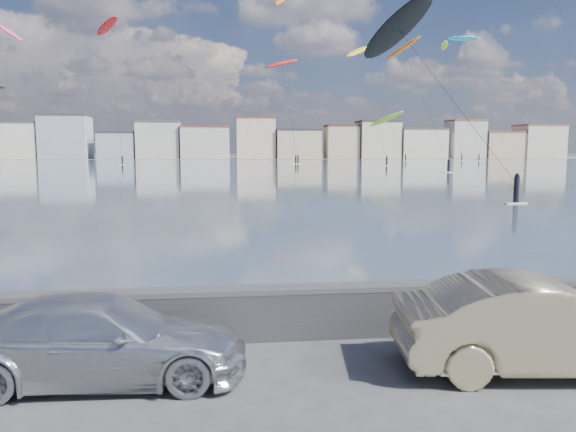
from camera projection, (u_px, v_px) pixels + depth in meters
name	position (u px, v px, depth m)	size (l,w,h in m)	color
ground	(251.00, 405.00, 7.92)	(700.00, 700.00, 0.00)	#333335
bay_water	(225.00, 169.00, 98.14)	(500.00, 177.00, 0.00)	#32424E
far_shore_strip	(223.00, 158.00, 205.13)	(500.00, 60.00, 0.00)	#4C473D
seawall	(243.00, 311.00, 10.51)	(400.00, 0.36, 1.08)	#28282B
far_buildings	(227.00, 141.00, 190.75)	(240.79, 13.26, 14.60)	white
car_silver	(100.00, 339.00, 8.73)	(1.85, 4.55, 1.32)	silver
car_champagne	(543.00, 325.00, 9.05)	(1.63, 4.68, 1.54)	#C7B486
kitesurfer_0	(445.00, 48.00, 167.17)	(6.89, 11.16, 35.54)	#8CD826
kitesurfer_5	(398.00, 29.00, 49.03)	(7.36, 19.03, 17.09)	black
kitesurfer_7	(404.00, 50.00, 95.63)	(6.16, 18.92, 22.85)	orange
kitesurfer_9	(281.00, 2.00, 129.49)	(6.09, 11.32, 40.25)	orange
kitesurfer_12	(282.00, 65.00, 133.14)	(8.46, 8.60, 25.33)	red
kitesurfer_13	(358.00, 53.00, 125.00)	(8.20, 17.09, 27.21)	yellow
kitesurfer_15	(387.00, 119.00, 166.51)	(10.61, 11.87, 15.10)	#8CD826
kitesurfer_16	(464.00, 40.00, 161.50)	(9.58, 8.25, 35.87)	#19BFBF
kitesurfer_18	(10.00, 35.00, 144.53)	(7.34, 9.11, 35.94)	#E5338C
kitesurfer_19	(107.00, 29.00, 124.64)	(7.60, 10.22, 32.76)	red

